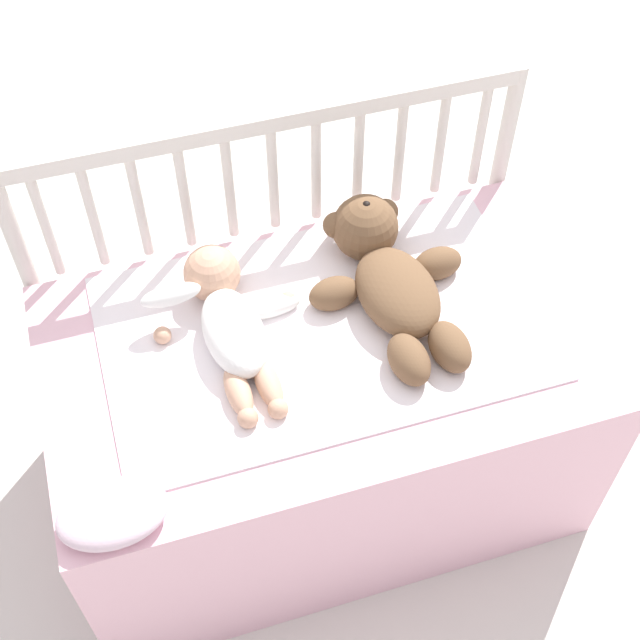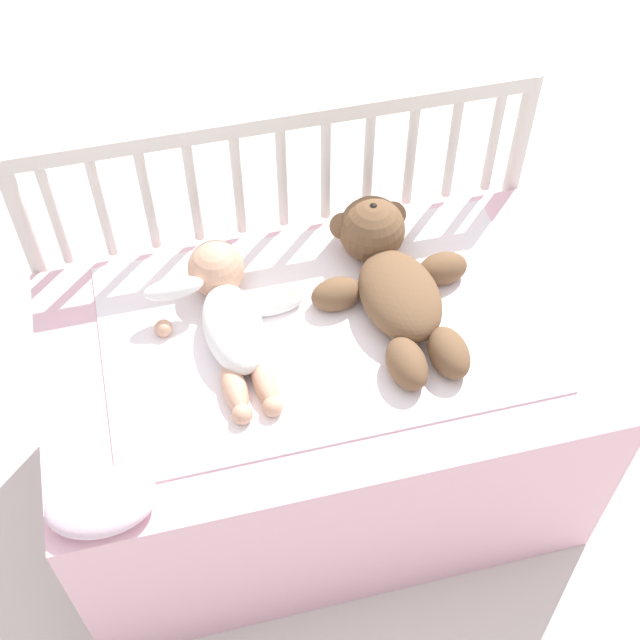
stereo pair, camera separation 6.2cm
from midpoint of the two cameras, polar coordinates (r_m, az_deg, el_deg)
ground_plane at (r=2.22m, az=-0.71°, el=-9.85°), size 12.00×12.00×0.00m
crib_mattress at (r=1.99m, az=-0.79°, el=-6.17°), size 1.11×0.65×0.53m
crib_rail at (r=1.95m, az=-3.86°, el=7.42°), size 1.11×0.04×0.84m
blanket at (r=1.79m, az=-0.93°, el=-0.50°), size 0.87×0.54×0.01m
teddy_bear at (r=1.82m, az=3.42°, el=2.93°), size 0.34×0.46×0.14m
baby at (r=1.77m, az=-6.90°, el=0.12°), size 0.32×0.41×0.12m
small_pillow at (r=1.59m, az=-14.26°, el=-11.95°), size 0.19×0.13×0.06m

